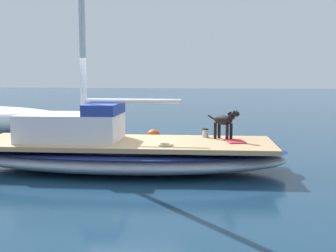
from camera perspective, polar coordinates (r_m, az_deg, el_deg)
ground_plane at (r=9.57m, az=-5.98°, el=-5.92°), size 120.00×120.00×0.00m
sailboat_main at (r=9.50m, az=-6.00°, el=-3.95°), size 2.84×7.34×0.66m
cabin_house at (r=9.67m, az=-12.57°, el=0.13°), size 1.50×2.28×0.84m
dog_black at (r=9.58m, az=7.74°, el=0.64°), size 0.69×0.75×0.70m
deck_winch at (r=9.96m, az=5.11°, el=-0.96°), size 0.16×0.16×0.21m
coiled_rope at (r=8.75m, az=-0.33°, el=-2.54°), size 0.32×0.32×0.04m
deck_towel at (r=9.34m, az=9.17°, el=-2.07°), size 0.62×0.47×0.03m
mooring_buoy at (r=13.15m, az=-2.01°, el=-1.39°), size 0.44×0.44×0.44m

